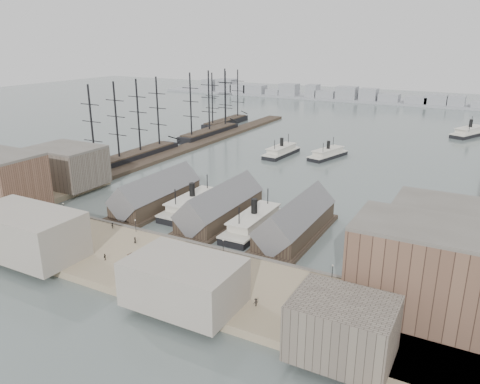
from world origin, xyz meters
The scene contains 38 objects.
ground centered at (0.00, 0.00, 0.00)m, with size 900.00×900.00×0.00m, color #505C5B.
quay centered at (0.00, -20.00, 1.00)m, with size 180.00×30.00×2.00m, color gray.
seawall centered at (0.00, -5.20, 1.15)m, with size 180.00×1.20×2.30m, color #59544C.
west_wharf centered at (-68.00, 100.00, 0.80)m, with size 10.00×220.00×1.60m, color #2D231C.
ferry_shed_west centered at (-26.00, 16.88, 4.64)m, with size 14.00×42.00×12.60m.
ferry_shed_center centered at (0.00, 16.88, 4.64)m, with size 14.00×42.00×12.60m.
ferry_shed_east centered at (26.00, 16.88, 4.64)m, with size 14.00×42.00×12.60m.
warehouse_west_back centered at (-70.00, 18.00, 9.00)m, with size 26.00×20.00×14.00m, color #60564C.
warehouse_east_front centered at (66.00, -12.00, 11.50)m, with size 30.00×18.00×19.00m, color brown.
warehouse_east_back centered at (68.00, 15.00, 9.50)m, with size 28.00×20.00×15.00m, color #60564C.
street_bldg_center centered at (20.00, -32.00, 7.00)m, with size 24.00×16.00×10.00m, color gray.
street_bldg_west centered at (-30.00, -32.00, 8.00)m, with size 30.00×16.00×12.00m, color gray.
street_bldg_east centered at (55.00, -33.00, 7.50)m, with size 18.00×14.00×11.00m, color #60564C.
lamp_post_far_w centered at (-45.00, -7.00, 4.71)m, with size 0.44×0.44×3.92m.
lamp_post_near_w centered at (-15.00, -7.00, 4.71)m, with size 0.44×0.44×3.92m.
lamp_post_near_e centered at (15.00, -7.00, 4.71)m, with size 0.44×0.44×3.92m.
lamp_post_far_e centered at (45.00, -7.00, 4.71)m, with size 0.44×0.44×3.92m.
far_shore centered at (-2.07, 334.14, 3.91)m, with size 500.00×40.00×15.72m.
ferry_docked_west centered at (-13.00, 19.91, 2.50)m, with size 8.94×29.82×10.65m.
ferry_docked_east centered at (13.00, 15.17, 2.52)m, with size 9.03×30.11×10.75m.
ferry_open_near centered at (-18.20, 107.30, 2.24)m, with size 10.17×27.29×9.54m.
ferry_open_mid centered at (3.92, 113.76, 2.11)m, with size 13.99×26.36×9.02m.
ferry_open_far centered at (61.81, 205.43, 2.53)m, with size 20.53×31.29×10.79m.
sailing_ship_near centered at (-76.47, 61.20, 2.81)m, with size 9.32×64.20×38.31m.
sailing_ship_mid centered at (-75.74, 131.02, 2.76)m, with size 9.36×54.11×38.50m.
sailing_ship_far centered at (-86.12, 168.39, 2.57)m, with size 8.66×48.13×35.62m.
tram centered at (51.77, -18.34, 3.88)m, with size 2.86×10.34×3.66m.
horse_cart_left centered at (-29.67, -18.01, 2.81)m, with size 4.78×3.21×1.59m.
horse_cart_center centered at (-2.16, -20.89, 2.82)m, with size 5.00×2.04×1.63m.
horse_cart_right centered at (11.90, -23.21, 2.79)m, with size 4.68×1.97×1.54m.
pedestrian_0 centered at (-54.04, -11.04, 2.80)m, with size 0.58×0.43×1.60m, color black.
pedestrian_1 centered at (-36.57, -22.53, 2.87)m, with size 0.85×0.66×1.74m, color black.
pedestrian_2 centered at (-22.94, -8.28, 2.88)m, with size 1.13×0.65×1.75m, color black.
pedestrian_3 centered at (-9.82, -25.14, 2.89)m, with size 1.05×0.44×1.79m, color black.
pedestrian_4 centered at (-9.99, -13.25, 2.89)m, with size 0.87×0.57×1.78m, color black.
pedestrian_5 centered at (13.95, -16.70, 2.81)m, with size 0.59×0.43×1.61m, color black.
pedestrian_6 centered at (21.50, -10.49, 2.81)m, with size 0.78×0.61×1.61m, color black.
pedestrian_7 centered at (34.25, -26.00, 2.90)m, with size 1.17×0.67×1.81m, color black.
Camera 1 is at (73.01, -104.49, 56.89)m, focal length 35.00 mm.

